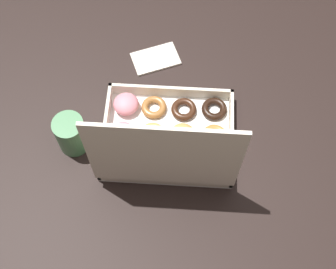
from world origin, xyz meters
The scene contains 5 objects.
ground_plane centered at (0.00, 0.00, 0.00)m, with size 8.00×8.00×0.00m, color #42382D.
dining_table centered at (0.00, 0.00, 0.65)m, with size 1.26×0.89×0.74m.
donut_box centered at (0.02, 0.08, 0.79)m, with size 0.31×0.25×0.29m.
coffee_mug centered at (0.24, 0.07, 0.79)m, with size 0.07×0.07×0.10m.
paper_napkin centered at (0.07, -0.19, 0.74)m, with size 0.14×0.12×0.01m.
Camera 1 is at (-0.01, 0.55, 1.76)m, focal length 50.00 mm.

